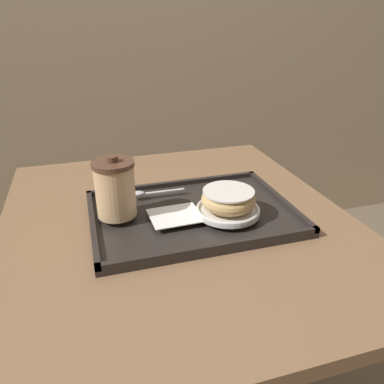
# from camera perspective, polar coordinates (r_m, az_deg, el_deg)

# --- Properties ---
(wall_behind) EXTENTS (8.00, 0.05, 2.40)m
(wall_behind) POSITION_cam_1_polar(r_m,az_deg,el_deg) (1.84, -12.26, 25.97)
(wall_behind) COLOR tan
(wall_behind) RESTS_ON ground_plane
(cafe_table) EXTENTS (0.78, 0.88, 0.74)m
(cafe_table) POSITION_cam_1_polar(r_m,az_deg,el_deg) (0.96, -2.05, -13.27)
(cafe_table) COLOR #846042
(cafe_table) RESTS_ON ground_plane
(serving_tray) EXTENTS (0.46, 0.33, 0.02)m
(serving_tray) POSITION_cam_1_polar(r_m,az_deg,el_deg) (0.86, 0.00, -3.41)
(serving_tray) COLOR #282321
(serving_tray) RESTS_ON cafe_table
(napkin_paper) EXTENTS (0.11, 0.10, 0.00)m
(napkin_paper) POSITION_cam_1_polar(r_m,az_deg,el_deg) (0.82, -2.55, -3.59)
(napkin_paper) COLOR white
(napkin_paper) RESTS_ON serving_tray
(coffee_cup_front) EXTENTS (0.09, 0.09, 0.14)m
(coffee_cup_front) POSITION_cam_1_polar(r_m,az_deg,el_deg) (0.81, -11.63, 0.54)
(coffee_cup_front) COLOR #E0B784
(coffee_cup_front) RESTS_ON serving_tray
(plate_with_chocolate_donut) EXTENTS (0.14, 0.14, 0.01)m
(plate_with_chocolate_donut) POSITION_cam_1_polar(r_m,az_deg,el_deg) (0.83, 5.47, -2.73)
(plate_with_chocolate_donut) COLOR white
(plate_with_chocolate_donut) RESTS_ON serving_tray
(donut_chocolate_glazed) EXTENTS (0.12, 0.12, 0.04)m
(donut_chocolate_glazed) POSITION_cam_1_polar(r_m,az_deg,el_deg) (0.82, 5.55, -1.04)
(donut_chocolate_glazed) COLOR #DBB270
(donut_chocolate_glazed) RESTS_ON plate_with_chocolate_donut
(spoon) EXTENTS (0.13, 0.02, 0.01)m
(spoon) POSITION_cam_1_polar(r_m,az_deg,el_deg) (0.92, -7.17, -0.15)
(spoon) COLOR silver
(spoon) RESTS_ON serving_tray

